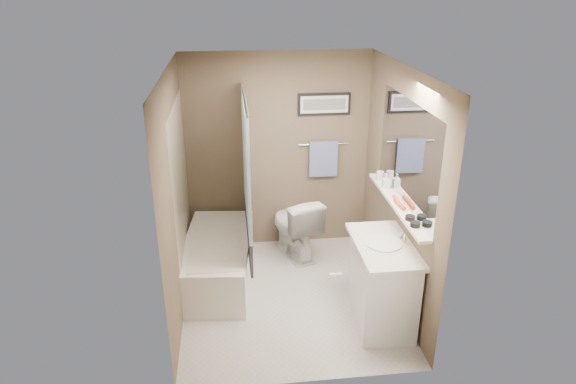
{
  "coord_description": "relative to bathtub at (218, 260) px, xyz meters",
  "views": [
    {
      "loc": [
        -0.55,
        -4.57,
        3.16
      ],
      "look_at": [
        0.0,
        0.15,
        1.15
      ],
      "focal_mm": 32.0,
      "sensor_mm": 36.0,
      "label": 1
    }
  ],
  "objects": [
    {
      "name": "wall_front",
      "position": [
        0.75,
        -1.66,
        0.95
      ],
      "size": [
        2.2,
        0.04,
        2.4
      ],
      "primitive_type": "cube",
      "color": "brown",
      "rests_on": "ground"
    },
    {
      "name": "wall_right",
      "position": [
        1.83,
        -0.43,
        0.95
      ],
      "size": [
        0.04,
        2.5,
        2.4
      ],
      "primitive_type": "cube",
      "color": "brown",
      "rests_on": "ground"
    },
    {
      "name": "countertop",
      "position": [
        1.59,
        -0.9,
        0.57
      ],
      "size": [
        0.54,
        0.96,
        0.04
      ],
      "primitive_type": "cube",
      "color": "silver",
      "rests_on": "vanity"
    },
    {
      "name": "curtain_upper",
      "position": [
        0.35,
        0.07,
        1.15
      ],
      "size": [
        0.03,
        1.45,
        1.28
      ],
      "primitive_type": "cube",
      "color": "white",
      "rests_on": "curtain_rod"
    },
    {
      "name": "candle_bowl_far",
      "position": [
        1.79,
        -0.97,
        0.89
      ],
      "size": [
        0.09,
        0.09,
        0.04
      ],
      "primitive_type": "cylinder",
      "color": "black",
      "rests_on": "shelf"
    },
    {
      "name": "door",
      "position": [
        1.3,
        -1.67,
        0.75
      ],
      "size": [
        0.8,
        0.02,
        2.0
      ],
      "primitive_type": "cube",
      "color": "silver",
      "rests_on": "wall_front"
    },
    {
      "name": "ceiling",
      "position": [
        0.75,
        -0.43,
        2.13
      ],
      "size": [
        2.2,
        2.5,
        0.04
      ],
      "primitive_type": "cube",
      "color": "white",
      "rests_on": "wall_back"
    },
    {
      "name": "art_mat",
      "position": [
        1.3,
        0.79,
        1.53
      ],
      "size": [
        0.56,
        0.0,
        0.2
      ],
      "primitive_type": "cube",
      "color": "white",
      "rests_on": "art_frame"
    },
    {
      "name": "wall_left",
      "position": [
        -0.33,
        -0.43,
        0.95
      ],
      "size": [
        0.04,
        2.5,
        2.4
      ],
      "primitive_type": "cube",
      "color": "brown",
      "rests_on": "ground"
    },
    {
      "name": "faucet_spout",
      "position": [
        1.78,
        -0.9,
        0.64
      ],
      "size": [
        0.02,
        0.02,
        0.1
      ],
      "primitive_type": "cylinder",
      "color": "silver",
      "rests_on": "countertop"
    },
    {
      "name": "pink_comb",
      "position": [
        1.79,
        -0.36,
        0.87
      ],
      "size": [
        0.05,
        0.16,
        0.01
      ],
      "primitive_type": "cube",
      "rotation": [
        0.0,
        0.0,
        -0.14
      ],
      "color": "#FF9BC3",
      "rests_on": "shelf"
    },
    {
      "name": "tile_surround",
      "position": [
        -0.34,
        0.07,
        0.75
      ],
      "size": [
        0.02,
        1.55,
        2.0
      ],
      "primitive_type": "cube",
      "color": "#BEAE8F",
      "rests_on": "wall_left"
    },
    {
      "name": "towel",
      "position": [
        1.3,
        0.77,
        0.87
      ],
      "size": [
        0.34,
        0.05,
        0.44
      ],
      "primitive_type": "cube",
      "color": "#979FDC",
      "rests_on": "towel_bar"
    },
    {
      "name": "wall_back",
      "position": [
        0.75,
        0.8,
        0.95
      ],
      "size": [
        2.2,
        0.04,
        2.4
      ],
      "primitive_type": "cube",
      "color": "brown",
      "rests_on": "ground"
    },
    {
      "name": "curtain_lower",
      "position": [
        0.35,
        0.07,
        0.33
      ],
      "size": [
        0.03,
        1.45,
        0.36
      ],
      "primitive_type": "cube",
      "color": "#292C4C",
      "rests_on": "curtain_rod"
    },
    {
      "name": "faucet_knob",
      "position": [
        1.78,
        -0.8,
        0.62
      ],
      "size": [
        0.05,
        0.05,
        0.05
      ],
      "primitive_type": "sphere",
      "color": "silver",
      "rests_on": "countertop"
    },
    {
      "name": "bathtub",
      "position": [
        0.0,
        0.0,
        0.0
      ],
      "size": [
        0.85,
        1.56,
        0.5
      ],
      "primitive_type": "cube",
      "rotation": [
        0.0,
        0.0,
        -0.1
      ],
      "color": "white",
      "rests_on": "ground"
    },
    {
      "name": "ground",
      "position": [
        0.75,
        -0.43,
        -0.25
      ],
      "size": [
        2.5,
        2.5,
        0.0
      ],
      "primitive_type": "plane",
      "color": "beige",
      "rests_on": "ground"
    },
    {
      "name": "vanity",
      "position": [
        1.6,
        -0.9,
        0.15
      ],
      "size": [
        0.56,
        0.93,
        0.8
      ],
      "primitive_type": "cube",
      "rotation": [
        0.0,
        0.0,
        -0.07
      ],
      "color": "silver",
      "rests_on": "ground"
    },
    {
      "name": "tub_rim",
      "position": [
        -0.0,
        0.0,
        0.25
      ],
      "size": [
        0.56,
        1.36,
        0.02
      ],
      "primitive_type": "cube",
      "color": "silver",
      "rests_on": "bathtub"
    },
    {
      "name": "curtain_rod",
      "position": [
        0.35,
        0.07,
        1.8
      ],
      "size": [
        0.02,
        1.55,
        0.02
      ],
      "primitive_type": "cylinder",
      "rotation": [
        1.57,
        0.0,
        0.0
      ],
      "color": "silver",
      "rests_on": "wall_left"
    },
    {
      "name": "shelf",
      "position": [
        1.79,
        -0.58,
        0.85
      ],
      "size": [
        0.12,
        1.6,
        0.03
      ],
      "primitive_type": "cube",
      "color": "silver",
      "rests_on": "wall_right"
    },
    {
      "name": "mirror",
      "position": [
        1.84,
        -0.58,
        1.37
      ],
      "size": [
        0.02,
        1.6,
        1.0
      ],
      "primitive_type": "cube",
      "color": "silver",
      "rests_on": "wall_right"
    },
    {
      "name": "art_frame",
      "position": [
        1.3,
        0.81,
        1.53
      ],
      "size": [
        0.62,
        0.02,
        0.26
      ],
      "primitive_type": "cube",
      "color": "black",
      "rests_on": "wall_back"
    },
    {
      "name": "candle_bowl_near",
      "position": [
        1.79,
        -1.1,
        0.89
      ],
      "size": [
        0.09,
        0.09,
        0.04
      ],
      "primitive_type": "cylinder",
      "color": "black",
      "rests_on": "shelf"
    },
    {
      "name": "towel_bar",
      "position": [
        1.3,
        0.79,
        1.05
      ],
      "size": [
        0.6,
        0.02,
        0.02
      ],
      "primitive_type": "cylinder",
      "rotation": [
        0.0,
        1.57,
        0.0
      ],
      "color": "silver",
      "rests_on": "wall_back"
    },
    {
      "name": "soap_bottle",
      "position": [
        1.79,
        -0.2,
        0.94
      ],
      "size": [
        0.07,
        0.07,
        0.15
      ],
      "primitive_type": "imported",
      "rotation": [
        0.0,
        0.0,
        -0.03
      ],
      "color": "#999999",
      "rests_on": "shelf"
    },
    {
      "name": "hair_brush_back",
      "position": [
        1.79,
        -0.59,
        0.89
      ],
      "size": [
        0.05,
        0.22,
        0.04
      ],
      "primitive_type": "cylinder",
      "rotation": [
        1.57,
        0.0,
        -0.04
      ],
      "color": "#DB511E",
      "rests_on": "shelf"
    },
    {
      "name": "door_handle",
      "position": [
        0.97,
        -1.62,
        0.75
      ],
      "size": [
        0.1,
        0.02,
        0.02
      ],
      "primitive_type": "cylinder",
      "rotation": [
        0.0,
        1.57,
        0.0
      ],
      "color": "silver",
      "rests_on": "door"
    },
    {
      "name": "hair_brush_front",
      "position": [
        1.79,
        -0.67,
        0.89
      ],
      "size": [
        0.06,
        0.22,
        0.04
      ],
      "primitive_type": "cylinder",
      "rotation": [
        1.57,
        0.0,
        0.08
      ],
      "color": "#BF431B",
      "rests_on": "shelf"
    },
    {
      "name": "glass_jar",
      "position": [
        1.79,
        0.02,
        0.92
      ],
      "size": [
        0.08,
        0.08,
        0.1
      ],
      "primitive_type": "cylinder",
      "color": "silver",
      "rests_on": "shelf"
    },
    {
      "name": "sink_basin",
      "position": [
        1.58,
        -0.9,
        0.6
      ],
      "size": [
        0.34,
        0.34,
        0.01
      ],
      "primitive_type": "cylinder",
      "color": "silver",
      "rests_on": "countertop"
    },
    {
      "name": "art_image",
      "position": [
        1.3,
        0.79,
        1.53
      ],
      "size": [
        0.5,
        0.0,
        0.13
      ],
      "primitive_type": "cube",
      "color": "#595959",
      "rests_on": "art_mat"
    },
    {
      "name": "toilet",
      "position": [
        0.91,
        0.46,
        0.14
      ],
      "size": [
        0.67,
        0.87,
        0.78
      ],
      "primitive_type": "imported",
      "rotation": [
        0.0,
        0.0,
        3.49
      ],
      "color": "silver",
      "rests_on": "ground"
    }
  ]
}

